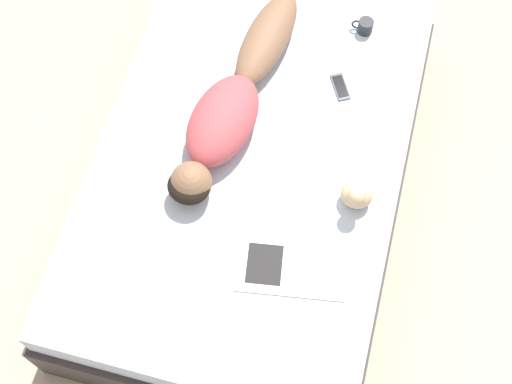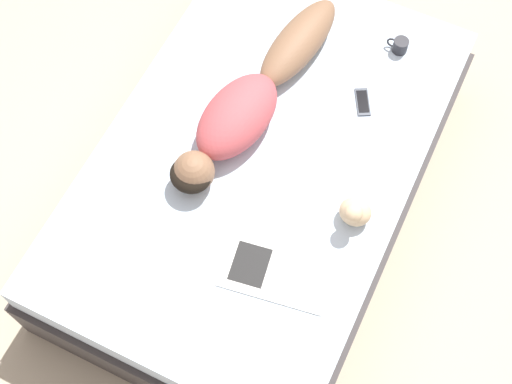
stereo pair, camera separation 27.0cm
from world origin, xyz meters
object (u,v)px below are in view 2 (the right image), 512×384
object	(u,v)px
person	(251,100)
open_magazine	(275,272)
coffee_mug	(400,45)
cell_phone	(363,102)

from	to	relation	value
person	open_magazine	world-z (taller)	person
open_magazine	coffee_mug	xyz separation A→B (m)	(-0.07, -1.38, 0.03)
coffee_mug	cell_phone	world-z (taller)	coffee_mug
open_magazine	cell_phone	size ratio (longest dim) A/B	3.05
open_magazine	coffee_mug	size ratio (longest dim) A/B	4.57
open_magazine	coffee_mug	world-z (taller)	coffee_mug
cell_phone	coffee_mug	bearing A→B (deg)	-125.63
coffee_mug	open_magazine	bearing A→B (deg)	87.29
cell_phone	open_magazine	bearing A→B (deg)	60.55
person	open_magazine	distance (m)	0.86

